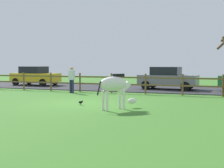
{
  "coord_description": "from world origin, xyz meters",
  "views": [
    {
      "loc": [
        6.01,
        -12.08,
        1.78
      ],
      "look_at": [
        1.37,
        0.87,
        0.86
      ],
      "focal_mm": 46.9,
      "sensor_mm": 36.0,
      "label": 1
    }
  ],
  "objects": [
    {
      "name": "ground_plane",
      "position": [
        0.0,
        0.0,
        0.0
      ],
      "size": [
        60.0,
        60.0,
        0.0
      ],
      "primitive_type": "plane",
      "color": "#3D7528"
    },
    {
      "name": "parking_asphalt",
      "position": [
        0.0,
        9.3,
        0.03
      ],
      "size": [
        28.0,
        7.4,
        0.05
      ],
      "primitive_type": "cube",
      "color": "#2D2D33",
      "rests_on": "ground_plane"
    },
    {
      "name": "parked_car_yellow",
      "position": [
        -8.24,
        8.64,
        0.84
      ],
      "size": [
        4.08,
        2.04,
        1.56
      ],
      "color": "yellow",
      "rests_on": "parking_asphalt"
    },
    {
      "name": "paddock_fence",
      "position": [
        -0.16,
        5.0,
        0.71
      ],
      "size": [
        21.8,
        0.11,
        1.23
      ],
      "color": "brown",
      "rests_on": "ground_plane"
    },
    {
      "name": "visitor_near_fence",
      "position": [
        -2.48,
        4.15,
        0.91
      ],
      "size": [
        0.4,
        0.3,
        1.64
      ],
      "color": "#232847",
      "rests_on": "ground_plane"
    },
    {
      "name": "crow_on_grass",
      "position": [
        0.41,
        -0.55,
        0.13
      ],
      "size": [
        0.21,
        0.1,
        0.2
      ],
      "color": "black",
      "rests_on": "ground_plane"
    },
    {
      "name": "parked_car_grey",
      "position": [
        2.78,
        8.38,
        0.84
      ],
      "size": [
        4.14,
        2.17,
        1.56
      ],
      "color": "slate",
      "rests_on": "parking_asphalt"
    },
    {
      "name": "zebra",
      "position": [
        2.27,
        -1.29,
        0.93
      ],
      "size": [
        1.3,
        1.66,
        1.41
      ],
      "color": "white",
      "rests_on": "ground_plane"
    }
  ]
}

